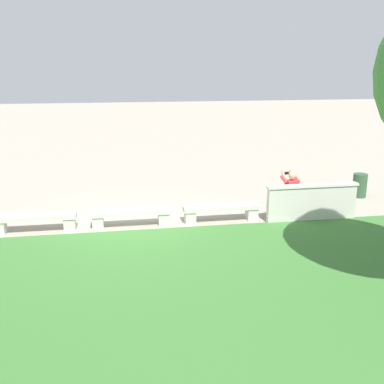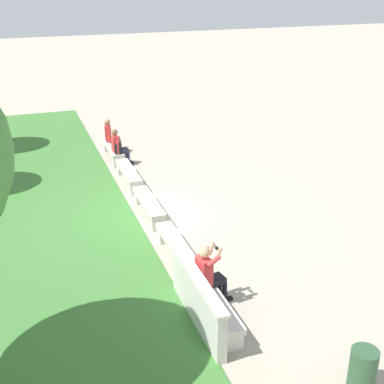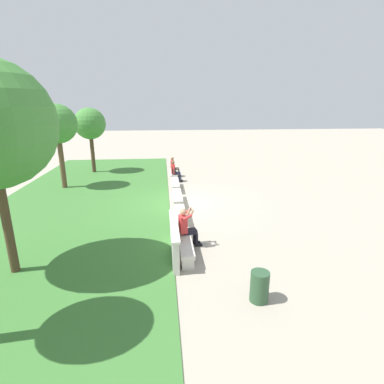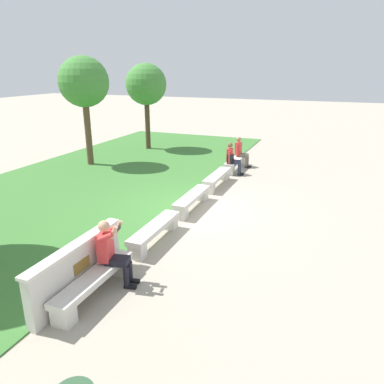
{
  "view_description": "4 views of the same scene",
  "coord_description": "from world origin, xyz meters",
  "px_view_note": "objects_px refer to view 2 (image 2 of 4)",
  "views": [
    {
      "loc": [
        0.25,
        11.22,
        4.11
      ],
      "look_at": [
        -1.68,
        -0.39,
        0.74
      ],
      "focal_mm": 42.0,
      "sensor_mm": 36.0,
      "label": 1
    },
    {
      "loc": [
        -12.68,
        3.17,
        6.26
      ],
      "look_at": [
        -1.24,
        -0.8,
        1.07
      ],
      "focal_mm": 50.0,
      "sensor_mm": 36.0,
      "label": 2
    },
    {
      "loc": [
        -13.18,
        0.62,
        4.47
      ],
      "look_at": [
        -1.45,
        -0.53,
        0.98
      ],
      "focal_mm": 28.0,
      "sensor_mm": 36.0,
      "label": 3
    },
    {
      "loc": [
        -9.71,
        -3.86,
        4.03
      ],
      "look_at": [
        -1.0,
        -0.4,
        0.89
      ],
      "focal_mm": 35.0,
      "sensor_mm": 36.0,
      "label": 4
    }
  ],
  "objects_px": {
    "bench_near": "(176,247)",
    "person_companion": "(111,135)",
    "bench_end": "(113,150)",
    "person_photographer": "(209,272)",
    "person_distant": "(119,146)",
    "backpack": "(118,148)",
    "bench_mid": "(149,205)",
    "bench_main": "(214,305)",
    "trash_bin": "(363,370)",
    "bench_far": "(129,174)"
  },
  "relations": [
    {
      "from": "bench_near",
      "to": "bench_mid",
      "type": "relative_size",
      "value": 1.0
    },
    {
      "from": "bench_end",
      "to": "person_companion",
      "type": "relative_size",
      "value": 1.64
    },
    {
      "from": "bench_end",
      "to": "trash_bin",
      "type": "bearing_deg",
      "value": -172.77
    },
    {
      "from": "trash_bin",
      "to": "bench_far",
      "type": "bearing_deg",
      "value": 9.0
    },
    {
      "from": "person_distant",
      "to": "trash_bin",
      "type": "relative_size",
      "value": 1.68
    },
    {
      "from": "bench_end",
      "to": "person_companion",
      "type": "bearing_deg",
      "value": -6.98
    },
    {
      "from": "bench_main",
      "to": "backpack",
      "type": "bearing_deg",
      "value": -0.12
    },
    {
      "from": "bench_far",
      "to": "person_distant",
      "type": "height_order",
      "value": "person_distant"
    },
    {
      "from": "bench_end",
      "to": "person_companion",
      "type": "height_order",
      "value": "person_companion"
    },
    {
      "from": "trash_bin",
      "to": "person_distant",
      "type": "bearing_deg",
      "value": 7.36
    },
    {
      "from": "person_photographer",
      "to": "person_companion",
      "type": "relative_size",
      "value": 1.05
    },
    {
      "from": "bench_near",
      "to": "person_companion",
      "type": "bearing_deg",
      "value": -0.49
    },
    {
      "from": "bench_mid",
      "to": "person_photographer",
      "type": "relative_size",
      "value": 1.57
    },
    {
      "from": "person_photographer",
      "to": "trash_bin",
      "type": "relative_size",
      "value": 1.76
    },
    {
      "from": "person_companion",
      "to": "person_photographer",
      "type": "bearing_deg",
      "value": -179.94
    },
    {
      "from": "bench_near",
      "to": "person_distant",
      "type": "xyz_separation_m",
      "value": [
        6.53,
        -0.07,
        0.37
      ]
    },
    {
      "from": "trash_bin",
      "to": "bench_main",
      "type": "bearing_deg",
      "value": 32.0
    },
    {
      "from": "bench_near",
      "to": "person_photographer",
      "type": "bearing_deg",
      "value": -177.74
    },
    {
      "from": "bench_mid",
      "to": "person_companion",
      "type": "height_order",
      "value": "person_companion"
    },
    {
      "from": "bench_main",
      "to": "bench_far",
      "type": "xyz_separation_m",
      "value": [
        7.26,
        0.0,
        0.0
      ]
    },
    {
      "from": "bench_near",
      "to": "person_photographer",
      "type": "xyz_separation_m",
      "value": [
        -1.92,
        -0.08,
        0.43
      ]
    },
    {
      "from": "bench_far",
      "to": "person_distant",
      "type": "bearing_deg",
      "value": -2.25
    },
    {
      "from": "bench_far",
      "to": "bench_near",
      "type": "bearing_deg",
      "value": 180.0
    },
    {
      "from": "backpack",
      "to": "bench_main",
      "type": "bearing_deg",
      "value": 179.88
    },
    {
      "from": "person_photographer",
      "to": "trash_bin",
      "type": "xyz_separation_m",
      "value": [
        -2.96,
        -1.47,
        -0.36
      ]
    },
    {
      "from": "person_companion",
      "to": "bench_mid",
      "type": "bearing_deg",
      "value": 179.3
    },
    {
      "from": "bench_mid",
      "to": "bench_far",
      "type": "relative_size",
      "value": 1.0
    },
    {
      "from": "person_companion",
      "to": "backpack",
      "type": "bearing_deg",
      "value": 178.03
    },
    {
      "from": "person_distant",
      "to": "person_companion",
      "type": "relative_size",
      "value": 1.0
    },
    {
      "from": "bench_far",
      "to": "backpack",
      "type": "xyz_separation_m",
      "value": [
        1.59,
        -0.02,
        0.32
      ]
    },
    {
      "from": "bench_near",
      "to": "backpack",
      "type": "bearing_deg",
      "value": -0.17
    },
    {
      "from": "person_distant",
      "to": "backpack",
      "type": "distance_m",
      "value": 0.12
    },
    {
      "from": "bench_mid",
      "to": "bench_far",
      "type": "distance_m",
      "value": 2.42
    },
    {
      "from": "bench_far",
      "to": "backpack",
      "type": "relative_size",
      "value": 4.84
    },
    {
      "from": "bench_main",
      "to": "person_photographer",
      "type": "xyz_separation_m",
      "value": [
        0.5,
        -0.08,
        0.43
      ]
    },
    {
      "from": "bench_near",
      "to": "person_companion",
      "type": "distance_m",
      "value": 7.81
    },
    {
      "from": "bench_near",
      "to": "bench_end",
      "type": "height_order",
      "value": "same"
    },
    {
      "from": "bench_end",
      "to": "backpack",
      "type": "bearing_deg",
      "value": -178.68
    },
    {
      "from": "bench_near",
      "to": "person_photographer",
      "type": "distance_m",
      "value": 1.97
    },
    {
      "from": "bench_mid",
      "to": "bench_near",
      "type": "bearing_deg",
      "value": 180.0
    },
    {
      "from": "person_photographer",
      "to": "person_distant",
      "type": "xyz_separation_m",
      "value": [
        8.45,
        0.01,
        -0.06
      ]
    },
    {
      "from": "bench_mid",
      "to": "person_photographer",
      "type": "distance_m",
      "value": 4.37
    },
    {
      "from": "bench_main",
      "to": "trash_bin",
      "type": "distance_m",
      "value": 2.91
    },
    {
      "from": "bench_near",
      "to": "bench_end",
      "type": "xyz_separation_m",
      "value": [
        7.26,
        0.0,
        0.0
      ]
    },
    {
      "from": "person_companion",
      "to": "bench_end",
      "type": "bearing_deg",
      "value": 173.02
    },
    {
      "from": "bench_near",
      "to": "person_distant",
      "type": "bearing_deg",
      "value": -0.58
    },
    {
      "from": "bench_near",
      "to": "bench_main",
      "type": "bearing_deg",
      "value": 180.0
    },
    {
      "from": "person_companion",
      "to": "backpack",
      "type": "distance_m",
      "value": 1.37
    },
    {
      "from": "person_photographer",
      "to": "person_distant",
      "type": "distance_m",
      "value": 8.45
    },
    {
      "from": "bench_end",
      "to": "bench_main",
      "type": "bearing_deg",
      "value": 180.0
    }
  ]
}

